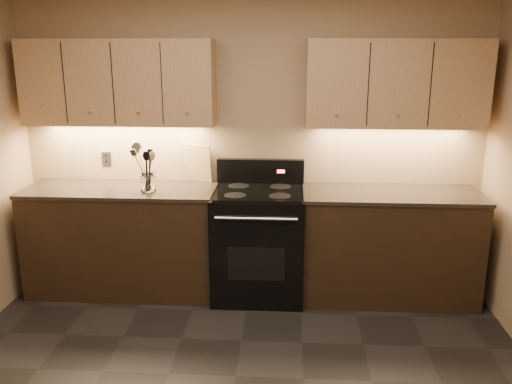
{
  "coord_description": "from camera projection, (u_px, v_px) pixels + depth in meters",
  "views": [
    {
      "loc": [
        0.33,
        -2.65,
        2.12
      ],
      "look_at": [
        0.07,
        1.45,
        0.98
      ],
      "focal_mm": 38.0,
      "sensor_mm": 36.0,
      "label": 1
    }
  ],
  "objects": [
    {
      "name": "wall_back",
      "position": [
        252.0,
        140.0,
        4.71
      ],
      "size": [
        4.0,
        0.04,
        2.6
      ],
      "primitive_type": "cube",
      "color": "#9D7D5C",
      "rests_on": "ground"
    },
    {
      "name": "cutting_board",
      "position": [
        197.0,
        163.0,
        4.77
      ],
      "size": [
        0.27,
        0.13,
        0.34
      ],
      "primitive_type": "cube",
      "rotation": [
        0.12,
        0.0,
        -0.32
      ],
      "color": "tan",
      "rests_on": "counter_left"
    },
    {
      "name": "utensil_crock",
      "position": [
        148.0,
        183.0,
        4.47
      ],
      "size": [
        0.15,
        0.15,
        0.16
      ],
      "color": "white",
      "rests_on": "counter_left"
    },
    {
      "name": "counter_left",
      "position": [
        123.0,
        239.0,
        4.71
      ],
      "size": [
        1.62,
        0.62,
        0.93
      ],
      "color": "black",
      "rests_on": "ground"
    },
    {
      "name": "steel_skimmer",
      "position": [
        151.0,
        167.0,
        4.41
      ],
      "size": [
        0.23,
        0.17,
        0.41
      ],
      "primitive_type": null,
      "rotation": [
        -0.18,
        -0.38,
        -0.05
      ],
      "color": "silver",
      "rests_on": "utensil_crock"
    },
    {
      "name": "black_turner",
      "position": [
        148.0,
        169.0,
        4.41
      ],
      "size": [
        0.1,
        0.19,
        0.36
      ],
      "primitive_type": null,
      "rotation": [
        -0.29,
        0.07,
        0.21
      ],
      "color": "black",
      "rests_on": "utensil_crock"
    },
    {
      "name": "counter_right",
      "position": [
        388.0,
        245.0,
        4.57
      ],
      "size": [
        1.46,
        0.62,
        0.93
      ],
      "color": "black",
      "rests_on": "ground"
    },
    {
      "name": "outlet_plate",
      "position": [
        107.0,
        159.0,
        4.83
      ],
      "size": [
        0.08,
        0.01,
        0.12
      ],
      "primitive_type": "cube",
      "color": "#B2B5BA",
      "rests_on": "wall_back"
    },
    {
      "name": "stove",
      "position": [
        259.0,
        242.0,
        4.62
      ],
      "size": [
        0.76,
        0.68,
        1.14
      ],
      "color": "black",
      "rests_on": "ground"
    },
    {
      "name": "upper_cab_right",
      "position": [
        396.0,
        84.0,
        4.36
      ],
      "size": [
        1.44,
        0.3,
        0.7
      ],
      "primitive_type": "cube",
      "color": "tan",
      "rests_on": "wall_back"
    },
    {
      "name": "upper_cab_left",
      "position": [
        118.0,
        82.0,
        4.5
      ],
      "size": [
        1.6,
        0.3,
        0.7
      ],
      "primitive_type": "cube",
      "color": "tan",
      "rests_on": "wall_back"
    },
    {
      "name": "black_spoon",
      "position": [
        146.0,
        168.0,
        4.45
      ],
      "size": [
        0.1,
        0.18,
        0.36
      ],
      "primitive_type": null,
      "rotation": [
        0.36,
        0.12,
        0.01
      ],
      "color": "black",
      "rests_on": "utensil_crock"
    },
    {
      "name": "wooden_spoon",
      "position": [
        145.0,
        171.0,
        4.45
      ],
      "size": [
        0.12,
        0.12,
        0.32
      ],
      "primitive_type": null,
      "rotation": [
        -0.17,
        0.2,
        0.11
      ],
      "color": "tan",
      "rests_on": "utensil_crock"
    },
    {
      "name": "steel_spatula",
      "position": [
        150.0,
        167.0,
        4.44
      ],
      "size": [
        0.21,
        0.16,
        0.4
      ],
      "primitive_type": null,
      "rotation": [
        0.22,
        -0.32,
        -0.12
      ],
      "color": "silver",
      "rests_on": "utensil_crock"
    }
  ]
}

